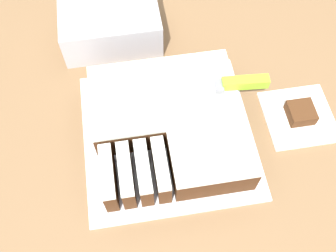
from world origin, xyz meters
name	(u,v)px	position (x,y,z in m)	size (l,w,h in m)	color
ground_plane	(183,222)	(0.00, 0.00, 0.00)	(8.00, 8.00, 0.00)	#7F705B
countertop	(187,184)	(0.00, 0.00, 0.44)	(1.40, 1.10, 0.88)	brown
cake_board	(168,135)	(-0.07, -0.05, 0.89)	(0.36, 0.35, 0.01)	silver
cake	(170,123)	(-0.07, -0.04, 0.93)	(0.30, 0.30, 0.07)	#472814
knife	(225,85)	(0.05, 0.00, 0.97)	(0.30, 0.05, 0.02)	silver
paper_napkin	(299,117)	(0.22, -0.05, 0.89)	(0.15, 0.15, 0.01)	white
brownie	(301,113)	(0.22, -0.05, 0.90)	(0.06, 0.06, 0.03)	#472814
storage_box	(111,28)	(-0.16, 0.24, 0.93)	(0.23, 0.14, 0.09)	#B2B2B7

